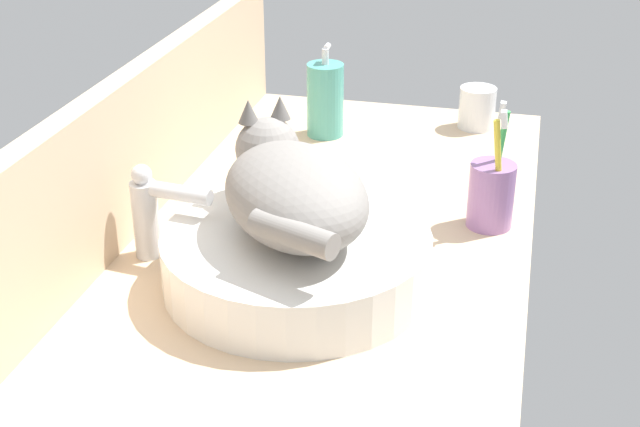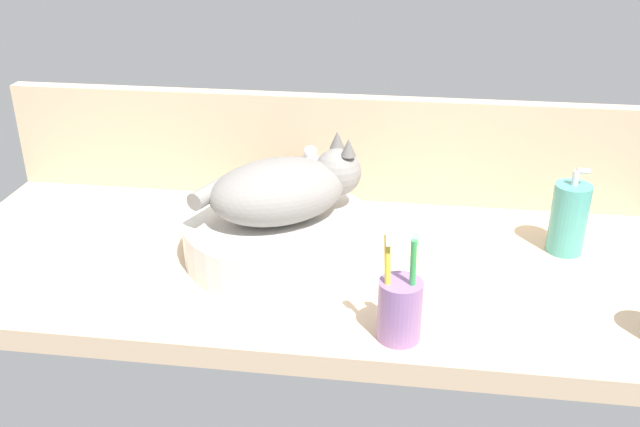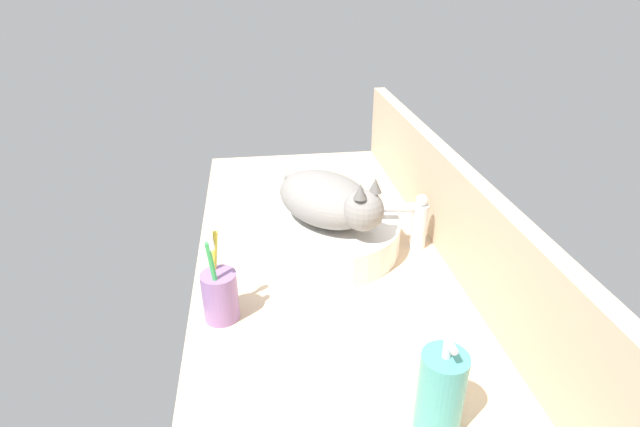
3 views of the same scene
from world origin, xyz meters
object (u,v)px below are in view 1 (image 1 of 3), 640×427
object	(u,v)px
water_glass	(477,109)
sink_basin	(296,259)
toothbrush_cup	(492,193)
cat	(292,189)
faucet	(152,209)
soap_dispenser	(325,100)

from	to	relation	value
water_glass	sink_basin	bearing A→B (deg)	164.11
sink_basin	toothbrush_cup	xyz separation A→B (cm)	(22.79, -23.19, 1.58)
cat	toothbrush_cup	world-z (taller)	cat
sink_basin	toothbrush_cup	size ratio (longest dim) A/B	1.86
faucet	soap_dispenser	size ratio (longest dim) A/B	0.82
cat	toothbrush_cup	bearing A→B (deg)	-47.89
soap_dispenser	water_glass	xyz separation A→B (cm)	(10.35, -26.60, -3.26)
sink_basin	water_glass	distance (cm)	65.26
soap_dispenser	water_glass	size ratio (longest dim) A/B	2.16
sink_basin	cat	xyz separation A→B (cm)	(1.09, 0.82, 9.43)
soap_dispenser	cat	bearing A→B (deg)	-171.23
toothbrush_cup	water_glass	distance (cm)	40.36
faucet	sink_basin	bearing A→B (deg)	-96.55
toothbrush_cup	sink_basin	bearing A→B (deg)	134.51
soap_dispenser	toothbrush_cup	xyz separation A→B (cm)	(-29.62, -31.93, -1.52)
sink_basin	water_glass	bearing A→B (deg)	-15.89
sink_basin	toothbrush_cup	distance (cm)	32.55
water_glass	toothbrush_cup	bearing A→B (deg)	-172.41
sink_basin	soap_dispenser	size ratio (longest dim) A/B	2.09
cat	soap_dispenser	xyz separation A→B (cm)	(51.32, 7.92, -6.33)
sink_basin	cat	bearing A→B (deg)	36.93
water_glass	soap_dispenser	bearing A→B (deg)	111.26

